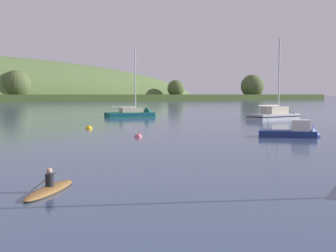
% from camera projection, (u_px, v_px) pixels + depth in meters
% --- Properties ---
extents(sailboat_near_mooring, '(8.74, 3.39, 12.62)m').
position_uv_depth(sailboat_near_mooring, '(136.00, 115.00, 74.19)').
color(sailboat_near_mooring, '#0F564C').
rests_on(sailboat_near_mooring, ground).
extents(sailboat_far_left, '(9.33, 4.32, 13.16)m').
position_uv_depth(sailboat_far_left, '(279.00, 117.00, 67.48)').
color(sailboat_far_left, '#ADB2BC').
rests_on(sailboat_far_left, ground).
extents(fishing_boat_moored, '(5.12, 4.97, 3.17)m').
position_uv_depth(fishing_boat_moored, '(295.00, 133.00, 39.63)').
color(fishing_boat_moored, navy).
rests_on(fishing_boat_moored, ground).
extents(canoe_with_paddler, '(3.00, 3.47, 1.02)m').
position_uv_depth(canoe_with_paddler, '(50.00, 189.00, 17.31)').
color(canoe_with_paddler, brown).
rests_on(canoe_with_paddler, ground).
extents(mooring_buoy_off_fishing_boat, '(0.73, 0.73, 0.81)m').
position_uv_depth(mooring_buoy_off_fishing_boat, '(89.00, 129.00, 48.76)').
color(mooring_buoy_off_fishing_boat, yellow).
rests_on(mooring_buoy_off_fishing_boat, ground).
extents(mooring_buoy_far_upstream, '(0.66, 0.66, 0.74)m').
position_uv_depth(mooring_buoy_far_upstream, '(138.00, 137.00, 39.37)').
color(mooring_buoy_far_upstream, '#E06675').
rests_on(mooring_buoy_far_upstream, ground).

